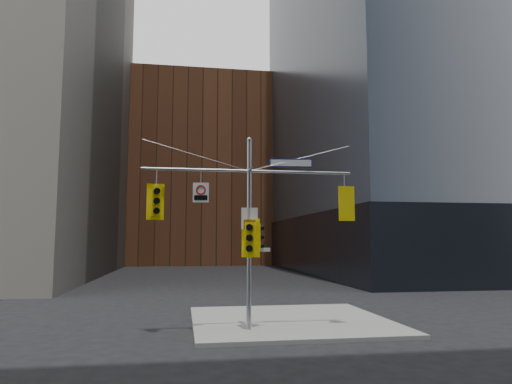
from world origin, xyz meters
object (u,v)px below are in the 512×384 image
object	(u,v)px
traffic_light_east_arm	(345,204)
street_sign_blade	(291,163)
signal_assembly	(249,213)
traffic_light_west_arm	(156,201)
traffic_light_pole_side	(258,237)
regulatory_sign_arm	(201,192)
traffic_light_pole_front	(250,238)

from	to	relation	value
traffic_light_east_arm	street_sign_blade	xyz separation A→B (m)	(-2.14, 0.00, 1.55)
traffic_light_east_arm	signal_assembly	bearing A→B (deg)	-1.75
signal_assembly	traffic_light_west_arm	distance (m)	3.45
street_sign_blade	traffic_light_east_arm	bearing A→B (deg)	5.84
traffic_light_pole_side	street_sign_blade	bearing A→B (deg)	-97.84
street_sign_blade	regulatory_sign_arm	bearing A→B (deg)	-173.71
signal_assembly	traffic_light_west_arm	xyz separation A→B (m)	(-3.43, 0.01, 0.38)
traffic_light_pole_front	regulatory_sign_arm	distance (m)	2.50
signal_assembly	traffic_light_pole_front	bearing A→B (deg)	-89.62
traffic_light_east_arm	traffic_light_pole_side	distance (m)	3.67
signal_assembly	regulatory_sign_arm	world-z (taller)	signal_assembly
traffic_light_west_arm	regulatory_sign_arm	xyz separation A→B (m)	(1.62, -0.03, 0.37)
traffic_light_pole_side	traffic_light_west_arm	bearing A→B (deg)	82.56
regulatory_sign_arm	traffic_light_pole_front	bearing A→B (deg)	-2.89
traffic_light_west_arm	traffic_light_east_arm	bearing A→B (deg)	-10.56
traffic_light_pole_front	street_sign_blade	bearing A→B (deg)	24.31
traffic_light_west_arm	traffic_light_pole_front	bearing A→B (deg)	-15.11
traffic_light_pole_front	street_sign_blade	size ratio (longest dim) A/B	0.85
traffic_light_pole_side	traffic_light_east_arm	bearing A→B (deg)	-97.62
traffic_light_west_arm	traffic_light_pole_front	distance (m)	3.69
traffic_light_pole_side	regulatory_sign_arm	distance (m)	2.70
traffic_light_west_arm	traffic_light_pole_side	bearing A→B (deg)	-10.47
traffic_light_west_arm	regulatory_sign_arm	size ratio (longest dim) A/B	1.81
traffic_light_west_arm	traffic_light_east_arm	distance (m)	7.19
traffic_light_pole_side	signal_assembly	bearing A→B (deg)	84.79
traffic_light_east_arm	street_sign_blade	bearing A→B (deg)	-1.82
traffic_light_east_arm	traffic_light_pole_front	size ratio (longest dim) A/B	0.94
regulatory_sign_arm	street_sign_blade	bearing A→B (deg)	5.23
traffic_light_pole_side	regulatory_sign_arm	bearing A→B (deg)	83.45
signal_assembly	regulatory_sign_arm	bearing A→B (deg)	-179.36
regulatory_sign_arm	traffic_light_east_arm	bearing A→B (deg)	5.06
traffic_light_west_arm	traffic_light_east_arm	world-z (taller)	traffic_light_east_arm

